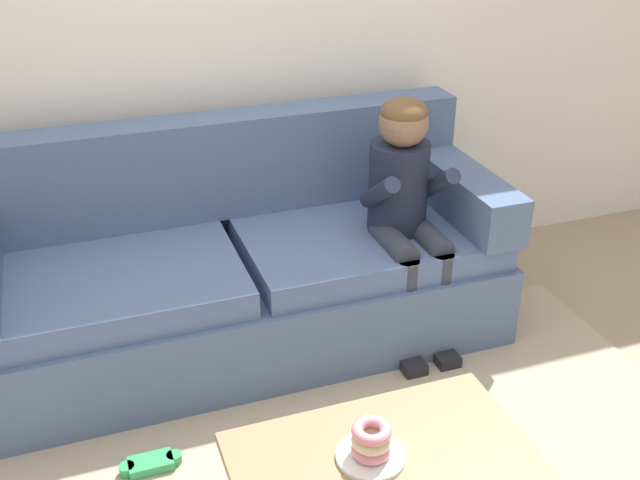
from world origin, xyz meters
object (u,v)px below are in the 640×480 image
object	(u,v)px
coffee_table	(386,470)
person_child	(406,200)
donut	(371,450)
toy_controller	(151,465)
couch	(237,270)

from	to	relation	value
coffee_table	person_child	distance (m)	1.31
person_child	donut	distance (m)	1.30
person_child	toy_controller	world-z (taller)	person_child
donut	toy_controller	bearing A→B (deg)	135.54
person_child	donut	xyz separation A→B (m)	(-0.63, -1.11, -0.24)
coffee_table	person_child	xyz separation A→B (m)	(0.58, 1.13, 0.32)
donut	toy_controller	xyz separation A→B (m)	(-0.60, 0.59, -0.40)
donut	toy_controller	size ratio (longest dim) A/B	0.53
coffee_table	donut	bearing A→B (deg)	150.51
couch	donut	size ratio (longest dim) A/B	19.15
couch	coffee_table	bearing A→B (deg)	-84.81
person_child	donut	bearing A→B (deg)	-119.39
couch	coffee_table	size ratio (longest dim) A/B	2.54
coffee_table	person_child	size ratio (longest dim) A/B	0.82
toy_controller	person_child	bearing A→B (deg)	33.56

